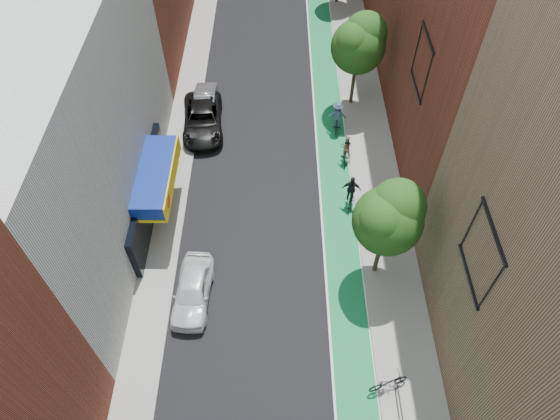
{
  "coord_description": "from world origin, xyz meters",
  "views": [
    {
      "loc": [
        0.53,
        -4.32,
        22.82
      ],
      "look_at": [
        0.56,
        13.0,
        1.5
      ],
      "focal_mm": 32.0,
      "sensor_mm": 36.0,
      "label": 1
    }
  ],
  "objects_px": {
    "parked_car_white": "(193,290)",
    "cyclist_lane_far": "(337,118)",
    "parked_car_black": "(203,119)",
    "cyclist_lane_mid": "(351,194)",
    "cyclist_lane_near": "(345,151)",
    "parked_car_silver": "(205,104)"
  },
  "relations": [
    {
      "from": "parked_car_silver",
      "to": "cyclist_lane_mid",
      "type": "xyz_separation_m",
      "value": [
        9.3,
        -8.45,
        0.19
      ]
    },
    {
      "from": "parked_car_black",
      "to": "cyclist_lane_far",
      "type": "relative_size",
      "value": 2.5
    },
    {
      "from": "parked_car_black",
      "to": "cyclist_lane_far",
      "type": "bearing_deg",
      "value": -6.19
    },
    {
      "from": "cyclist_lane_near",
      "to": "cyclist_lane_mid",
      "type": "bearing_deg",
      "value": 93.96
    },
    {
      "from": "parked_car_white",
      "to": "cyclist_lane_near",
      "type": "relative_size",
      "value": 2.26
    },
    {
      "from": "cyclist_lane_mid",
      "to": "cyclist_lane_far",
      "type": "bearing_deg",
      "value": -75.93
    },
    {
      "from": "parked_car_white",
      "to": "cyclist_lane_mid",
      "type": "relative_size",
      "value": 1.98
    },
    {
      "from": "parked_car_black",
      "to": "cyclist_lane_mid",
      "type": "xyz_separation_m",
      "value": [
        9.3,
        -6.75,
        0.1
      ]
    },
    {
      "from": "parked_car_white",
      "to": "cyclist_lane_far",
      "type": "distance_m",
      "value": 15.26
    },
    {
      "from": "parked_car_silver",
      "to": "cyclist_lane_near",
      "type": "distance_m",
      "value": 10.46
    },
    {
      "from": "cyclist_lane_far",
      "to": "parked_car_silver",
      "type": "bearing_deg",
      "value": -4.99
    },
    {
      "from": "parked_car_black",
      "to": "cyclist_lane_mid",
      "type": "relative_size",
      "value": 2.52
    },
    {
      "from": "parked_car_white",
      "to": "parked_car_silver",
      "type": "relative_size",
      "value": 1.05
    },
    {
      "from": "parked_car_white",
      "to": "parked_car_silver",
      "type": "distance_m",
      "value": 14.76
    },
    {
      "from": "parked_car_black",
      "to": "cyclist_lane_mid",
      "type": "bearing_deg",
      "value": -41.01
    },
    {
      "from": "cyclist_lane_mid",
      "to": "parked_car_black",
      "type": "bearing_deg",
      "value": -24.8
    },
    {
      "from": "parked_car_white",
      "to": "parked_car_silver",
      "type": "xyz_separation_m",
      "value": [
        -0.74,
        14.74,
        -0.06
      ]
    },
    {
      "from": "cyclist_lane_mid",
      "to": "cyclist_lane_far",
      "type": "distance_m",
      "value": 6.58
    },
    {
      "from": "cyclist_lane_near",
      "to": "cyclist_lane_mid",
      "type": "xyz_separation_m",
      "value": [
        -0.0,
        -3.66,
        0.08
      ]
    },
    {
      "from": "cyclist_lane_mid",
      "to": "cyclist_lane_far",
      "type": "height_order",
      "value": "cyclist_lane_far"
    },
    {
      "from": "parked_car_black",
      "to": "cyclist_lane_near",
      "type": "xyz_separation_m",
      "value": [
        9.3,
        -3.09,
        0.02
      ]
    },
    {
      "from": "parked_car_silver",
      "to": "cyclist_lane_mid",
      "type": "bearing_deg",
      "value": -43.24
    }
  ]
}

